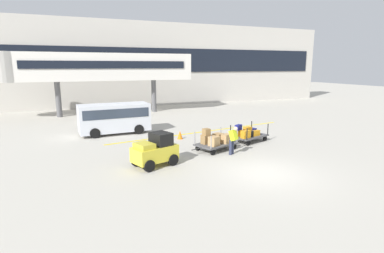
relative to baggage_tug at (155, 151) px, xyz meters
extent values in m
plane|color=#B2ADA0|center=(4.26, -2.82, -0.75)|extent=(120.00, 120.00, 0.00)
cube|color=yellow|center=(5.20, 6.14, -0.75)|extent=(14.27, 2.64, 0.01)
cube|color=#BCB7AD|center=(4.26, 23.18, 4.14)|extent=(50.83, 2.40, 9.79)
cube|color=black|center=(4.26, 21.93, 4.63)|extent=(48.29, 0.12, 2.80)
cube|color=silver|center=(-0.11, 17.18, 3.87)|extent=(16.62, 2.20, 2.60)
cylinder|color=silver|center=(-9.02, 17.18, 3.87)|extent=(3.00, 3.00, 2.60)
cube|color=black|center=(-0.11, 16.04, 4.07)|extent=(14.96, 0.08, 0.70)
cylinder|color=#59595B|center=(-4.68, 17.18, 0.91)|extent=(0.50, 0.50, 3.32)
cylinder|color=#59595B|center=(4.46, 17.18, 0.91)|extent=(0.50, 0.50, 3.32)
cube|color=gold|center=(-0.03, -0.01, -0.12)|extent=(2.35, 1.74, 0.70)
cube|color=black|center=(0.31, 0.11, 0.53)|extent=(1.09, 1.20, 0.60)
cube|color=gold|center=(-0.58, -0.21, 0.35)|extent=(0.97, 1.12, 0.24)
cylinder|color=black|center=(-0.85, 0.25, -0.47)|extent=(0.59, 0.36, 0.56)
cylinder|color=black|center=(-0.50, -0.73, -0.47)|extent=(0.59, 0.36, 0.56)
cylinder|color=black|center=(0.43, 0.71, -0.47)|extent=(0.59, 0.36, 0.56)
cylinder|color=black|center=(0.79, -0.27, -0.47)|extent=(0.59, 0.36, 0.56)
cube|color=#4C4C4F|center=(3.92, 1.40, -0.39)|extent=(2.64, 2.09, 0.08)
cylinder|color=gray|center=(2.71, 1.65, 0.00)|extent=(0.06, 0.06, 0.70)
cylinder|color=gray|center=(3.14, 0.44, 0.00)|extent=(0.06, 0.06, 0.70)
cylinder|color=gray|center=(4.70, 2.37, 0.00)|extent=(0.06, 0.06, 0.70)
cylinder|color=gray|center=(5.14, 1.15, 0.00)|extent=(0.06, 0.06, 0.70)
cylinder|color=black|center=(2.91, 1.67, -0.59)|extent=(0.33, 0.20, 0.32)
cylinder|color=black|center=(3.31, 0.55, -0.59)|extent=(0.33, 0.20, 0.32)
cylinder|color=black|center=(4.53, 2.25, -0.59)|extent=(0.33, 0.20, 0.32)
cylinder|color=black|center=(4.93, 1.13, -0.59)|extent=(0.33, 0.20, 0.32)
cylinder|color=#333333|center=(2.51, 0.90, -0.41)|extent=(0.68, 0.28, 0.05)
cube|color=olive|center=(3.37, 1.54, -0.10)|extent=(0.64, 0.54, 0.50)
cube|color=tan|center=(3.57, 0.97, -0.10)|extent=(0.67, 0.64, 0.52)
cube|color=#A87F4C|center=(4.26, 1.82, -0.12)|extent=(0.69, 0.68, 0.46)
cube|color=tan|center=(4.47, 1.22, -0.09)|extent=(0.67, 0.59, 0.52)
cube|color=olive|center=(3.37, 1.54, 0.33)|extent=(0.43, 0.42, 0.36)
cube|color=#4C4C4F|center=(6.75, 2.41, -0.39)|extent=(2.64, 2.09, 0.08)
cylinder|color=black|center=(5.53, 2.66, 0.00)|extent=(0.06, 0.06, 0.70)
cylinder|color=black|center=(5.97, 1.45, 0.00)|extent=(0.06, 0.06, 0.70)
cylinder|color=black|center=(7.53, 3.38, 0.00)|extent=(0.06, 0.06, 0.70)
cylinder|color=black|center=(7.96, 2.17, 0.00)|extent=(0.06, 0.06, 0.70)
cylinder|color=black|center=(5.73, 2.68, -0.59)|extent=(0.33, 0.20, 0.32)
cylinder|color=black|center=(6.14, 1.56, -0.59)|extent=(0.33, 0.20, 0.32)
cylinder|color=black|center=(7.36, 3.27, -0.59)|extent=(0.33, 0.20, 0.32)
cylinder|color=black|center=(7.76, 2.15, -0.59)|extent=(0.33, 0.20, 0.32)
cylinder|color=#333333|center=(5.33, 1.91, -0.41)|extent=(0.68, 0.28, 0.05)
cube|color=orange|center=(5.95, 2.44, -0.15)|extent=(0.55, 0.36, 0.40)
cube|color=orange|center=(6.16, 1.90, -0.12)|extent=(0.64, 0.49, 0.46)
cube|color=red|center=(6.42, 2.58, -0.20)|extent=(0.58, 0.40, 0.30)
cube|color=black|center=(6.61, 2.08, -0.18)|extent=(0.50, 0.38, 0.34)
cube|color=orange|center=(6.88, 2.84, -0.13)|extent=(0.61, 0.44, 0.45)
cube|color=orange|center=(7.06, 2.19, -0.19)|extent=(0.63, 0.40, 0.33)
cube|color=navy|center=(7.35, 3.01, -0.21)|extent=(0.65, 0.55, 0.28)
cube|color=navy|center=(5.95, 2.44, 0.22)|extent=(0.54, 0.46, 0.33)
cylinder|color=#2D334C|center=(4.22, 0.27, -0.34)|extent=(0.16, 0.16, 0.82)
cylinder|color=#2D334C|center=(4.40, 0.37, -0.34)|extent=(0.16, 0.16, 0.82)
cube|color=#D1E51E|center=(4.36, 0.24, 0.33)|extent=(0.56, 0.57, 0.61)
sphere|color=beige|center=(4.42, 0.13, 0.70)|extent=(0.22, 0.22, 0.22)
cube|color=silver|center=(-0.83, 7.96, 0.39)|extent=(4.91, 2.19, 1.90)
cube|color=#2D3847|center=(-0.83, 7.96, 0.79)|extent=(4.53, 2.20, 0.64)
cylinder|color=black|center=(-2.26, 7.00, -0.41)|extent=(0.69, 0.28, 0.68)
cylinder|color=black|center=(0.71, 7.18, -0.41)|extent=(0.69, 0.28, 0.68)
cone|color=orange|center=(2.90, 4.68, -0.48)|extent=(0.36, 0.36, 0.55)
camera|label=1|loc=(-3.53, -13.55, 3.96)|focal=28.30mm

